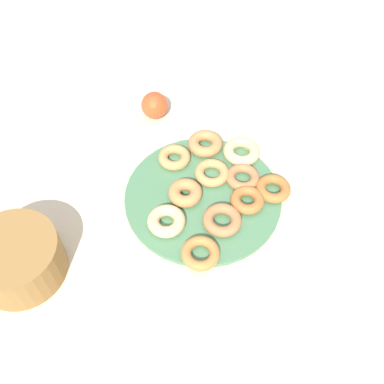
{
  "coord_description": "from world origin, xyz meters",
  "views": [
    {
      "loc": [
        -0.55,
        0.32,
        0.86
      ],
      "look_at": [
        0.0,
        0.03,
        0.04
      ],
      "focal_mm": 40.75,
      "sensor_mm": 36.0,
      "label": 1
    }
  ],
  "objects": [
    {
      "name": "donut_6",
      "position": [
        -0.07,
        -0.08,
        0.03
      ],
      "size": [
        0.12,
        0.12,
        0.03
      ],
      "primitive_type": "torus",
      "rotation": [
        0.0,
        0.0,
        3.96
      ],
      "color": "#AD6B33",
      "rests_on": "donut_plate"
    },
    {
      "name": "donut_3",
      "position": [
        0.14,
        -0.08,
        0.03
      ],
      "size": [
        0.11,
        0.11,
        0.03
      ],
      "primitive_type": "torus",
      "rotation": [
        0.0,
        0.0,
        1.3
      ],
      "color": "#C6844C",
      "rests_on": "donut_plate"
    },
    {
      "name": "donut_5",
      "position": [
        0.13,
        0.01,
        0.02
      ],
      "size": [
        0.12,
        0.12,
        0.02
      ],
      "primitive_type": "torus",
      "rotation": [
        0.0,
        0.0,
        5.52
      ],
      "color": "tan",
      "rests_on": "donut_plate"
    },
    {
      "name": "basket",
      "position": [
        0.01,
        0.44,
        0.05
      ],
      "size": [
        0.23,
        0.23,
        0.1
      ],
      "primitive_type": "cylinder",
      "rotation": [
        0.0,
        0.0,
        4.94
      ],
      "color": "olive",
      "rests_on": "ground_plane"
    },
    {
      "name": "donut_plate",
      "position": [
        0.0,
        0.0,
        0.01
      ],
      "size": [
        0.38,
        0.38,
        0.01
      ],
      "primitive_type": "cylinder",
      "color": "#4C7F56",
      "rests_on": "ground_plane"
    },
    {
      "name": "apple",
      "position": [
        0.32,
        -0.02,
        0.04
      ],
      "size": [
        0.07,
        0.07,
        0.07
      ],
      "primitive_type": "sphere",
      "color": "#CC4C23",
      "rests_on": "ground_plane"
    },
    {
      "name": "donut_8",
      "position": [
        0.04,
        -0.05,
        0.02
      ],
      "size": [
        0.11,
        0.11,
        0.02
      ],
      "primitive_type": "torus",
      "rotation": [
        0.0,
        0.0,
        5.1
      ],
      "color": "tan",
      "rests_on": "donut_plate"
    },
    {
      "name": "donut_9",
      "position": [
        0.02,
        0.04,
        0.03
      ],
      "size": [
        0.11,
        0.11,
        0.03
      ],
      "primitive_type": "torus",
      "rotation": [
        0.0,
        0.0,
        1.94
      ],
      "color": "#C6844C",
      "rests_on": "donut_plate"
    },
    {
      "name": "ground_plane",
      "position": [
        0.0,
        0.0,
        0.0
      ],
      "size": [
        2.4,
        2.4,
        0.0
      ],
      "primitive_type": "plane",
      "color": "beige"
    },
    {
      "name": "donut_10",
      "position": [
        0.07,
        -0.15,
        0.03
      ],
      "size": [
        0.12,
        0.12,
        0.03
      ],
      "primitive_type": "torus",
      "rotation": [
        0.0,
        0.0,
        5.01
      ],
      "color": "#EABC84",
      "rests_on": "donut_plate"
    },
    {
      "name": "donut_2",
      "position": [
        -0.09,
        0.0,
        0.03
      ],
      "size": [
        0.13,
        0.13,
        0.03
      ],
      "primitive_type": "torus",
      "rotation": [
        0.0,
        0.0,
        5.37
      ],
      "color": "#B27547",
      "rests_on": "donut_plate"
    },
    {
      "name": "donut_1",
      "position": [
        -0.07,
        -0.16,
        0.03
      ],
      "size": [
        0.09,
        0.09,
        0.02
      ],
      "primitive_type": "torus",
      "rotation": [
        0.0,
        0.0,
        0.03
      ],
      "color": "#AD6B33",
      "rests_on": "donut_plate"
    },
    {
      "name": "donut_0",
      "position": [
        -0.04,
        0.11,
        0.03
      ],
      "size": [
        0.11,
        0.11,
        0.03
      ],
      "primitive_type": "torus",
      "rotation": [
        0.0,
        0.0,
        1.34
      ],
      "color": "#EABC84",
      "rests_on": "donut_plate"
    },
    {
      "name": "donut_4",
      "position": [
        -0.01,
        -0.11,
        0.02
      ],
      "size": [
        0.12,
        0.12,
        0.02
      ],
      "primitive_type": "torus",
      "rotation": [
        0.0,
        0.0,
        0.6
      ],
      "color": "#B27547",
      "rests_on": "donut_plate"
    },
    {
      "name": "donut_7",
      "position": [
        -0.14,
        0.08,
        0.02
      ],
      "size": [
        0.12,
        0.12,
        0.02
      ],
      "primitive_type": "torus",
      "rotation": [
        0.0,
        0.0,
        4.09
      ],
      "color": "#BC7A3D",
      "rests_on": "donut_plate"
    }
  ]
}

